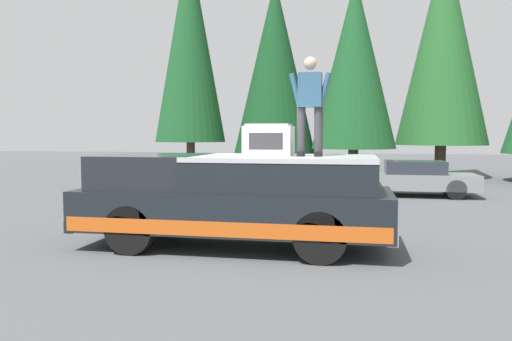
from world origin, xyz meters
TOP-DOWN VIEW (x-y plane):
  - ground_plane at (0.00, 0.00)m, footprint 90.00×90.00m
  - pickup_truck at (-0.08, 0.14)m, footprint 2.01×5.54m
  - compressor_unit at (0.01, -0.46)m, footprint 0.65×0.84m
  - person_on_truck_bed at (-0.11, -1.20)m, footprint 0.29×0.72m
  - parked_car_grey at (8.28, -3.82)m, footprint 1.64×4.10m
  - conifer_left at (15.96, -5.93)m, footprint 4.19×4.19m
  - conifer_center_left at (14.13, -1.89)m, footprint 3.76×3.76m
  - conifer_center_right at (14.88, 1.82)m, footprint 3.94×3.94m
  - conifer_right at (13.87, 5.71)m, footprint 3.30×3.30m

SIDE VIEW (x-z plane):
  - ground_plane at x=0.00m, z-range 0.00..0.00m
  - parked_car_grey at x=8.28m, z-range 0.00..1.16m
  - pickup_truck at x=-0.08m, z-range 0.05..1.70m
  - compressor_unit at x=0.01m, z-range 1.65..2.21m
  - person_on_truck_bed at x=-0.11m, z-range 1.71..3.40m
  - conifer_center_right at x=14.88m, z-range 0.50..9.86m
  - conifer_center_left at x=14.13m, z-range 0.68..9.69m
  - conifer_left at x=15.96m, z-range 0.75..11.75m
  - conifer_right at x=13.87m, z-range 0.82..11.91m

